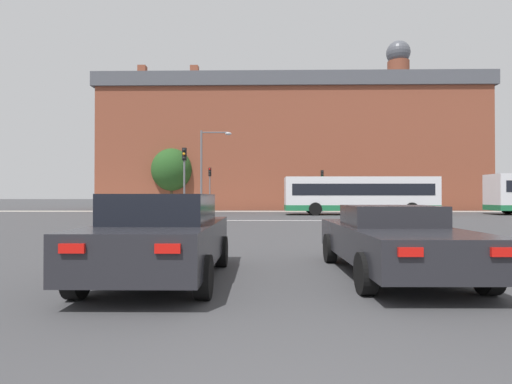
# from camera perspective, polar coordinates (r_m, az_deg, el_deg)

# --- Properties ---
(stop_line_strip) EXTENTS (7.99, 0.30, 0.01)m
(stop_line_strip) POSITION_cam_1_polar(r_m,az_deg,el_deg) (24.35, 1.73, -4.08)
(stop_line_strip) COLOR silver
(stop_line_strip) RESTS_ON ground_plane
(far_pavement) EXTENTS (68.88, 2.50, 0.01)m
(far_pavement) POSITION_cam_1_polar(r_m,az_deg,el_deg) (38.85, 1.45, -2.78)
(far_pavement) COLOR #A09B91
(far_pavement) RESTS_ON ground_plane
(brick_civic_building) EXTENTS (42.26, 14.32, 20.18)m
(brick_civic_building) POSITION_cam_1_polar(r_m,az_deg,el_deg) (48.61, 4.78, 6.34)
(brick_civic_building) COLOR brown
(brick_civic_building) RESTS_ON ground_plane
(car_saloon_left) EXTENTS (2.08, 4.33, 1.52)m
(car_saloon_left) POSITION_cam_1_polar(r_m,az_deg,el_deg) (7.29, -13.20, -6.15)
(car_saloon_left) COLOR #232328
(car_saloon_left) RESTS_ON ground_plane
(car_roadster_right) EXTENTS (2.10, 4.79, 1.30)m
(car_roadster_right) POSITION_cam_1_polar(r_m,az_deg,el_deg) (7.95, 18.98, -6.44)
(car_roadster_right) COLOR #232328
(car_roadster_right) RESTS_ON ground_plane
(bus_crossing_lead) EXTENTS (11.86, 2.66, 2.99)m
(bus_crossing_lead) POSITION_cam_1_polar(r_m,az_deg,el_deg) (32.73, 14.58, -0.37)
(bus_crossing_lead) COLOR silver
(bus_crossing_lead) RESTS_ON ground_plane
(traffic_light_far_left) EXTENTS (0.26, 0.31, 4.22)m
(traffic_light_far_left) POSITION_cam_1_polar(r_m,az_deg,el_deg) (38.50, -6.62, 1.42)
(traffic_light_far_left) COLOR slate
(traffic_light_far_left) RESTS_ON ground_plane
(traffic_light_near_left) EXTENTS (0.26, 0.31, 4.55)m
(traffic_light_near_left) POSITION_cam_1_polar(r_m,az_deg,el_deg) (25.62, -10.21, 2.88)
(traffic_light_near_left) COLOR slate
(traffic_light_near_left) RESTS_ON ground_plane
(traffic_light_far_right) EXTENTS (0.26, 0.31, 3.95)m
(traffic_light_far_right) POSITION_cam_1_polar(r_m,az_deg,el_deg) (38.42, 9.43, 1.18)
(traffic_light_far_right) COLOR slate
(traffic_light_far_right) RESTS_ON ground_plane
(street_lamp_junction) EXTENTS (2.43, 0.36, 6.57)m
(street_lamp_junction) POSITION_cam_1_polar(r_m,az_deg,el_deg) (31.19, -6.99, 4.21)
(street_lamp_junction) COLOR slate
(street_lamp_junction) RESTS_ON ground_plane
(pedestrian_waiting) EXTENTS (0.38, 0.46, 1.74)m
(pedestrian_waiting) POSITION_cam_1_polar(r_m,az_deg,el_deg) (40.13, 14.41, -1.23)
(pedestrian_waiting) COLOR brown
(pedestrian_waiting) RESTS_ON ground_plane
(tree_by_building) EXTENTS (4.22, 4.22, 6.47)m
(tree_by_building) POSITION_cam_1_polar(r_m,az_deg,el_deg) (42.52, -11.94, 3.13)
(tree_by_building) COLOR #4C3823
(tree_by_building) RESTS_ON ground_plane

